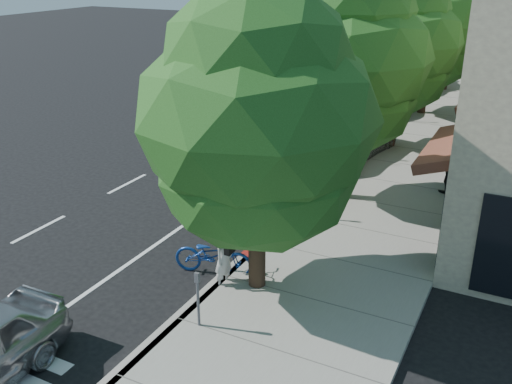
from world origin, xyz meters
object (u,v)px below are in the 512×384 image
Objects in this scene: street_tree_5 at (468,11)px; dark_sedan at (373,102)px; white_pickup at (387,74)px; pedestrian at (450,164)px; street_tree_1 at (349,61)px; street_tree_0 at (257,121)px; bicycle at (213,255)px; street_tree_4 at (454,5)px; dark_suv_far at (420,75)px; street_tree_2 at (399,44)px; street_tree_3 at (431,24)px; cyclist at (224,258)px; silver_suv at (342,139)px.

dark_sedan is at bearing -98.60° from street_tree_5.
street_tree_5 is 8.27m from white_pickup.
pedestrian is at bearing -63.04° from dark_sedan.
dark_sedan is (-2.05, -13.53, -3.29)m from street_tree_5.
street_tree_0 is at bearing -90.00° from street_tree_1.
dark_sedan reaches higher than bicycle.
street_tree_5 is (0.00, 6.00, -0.80)m from street_tree_4.
street_tree_1 is at bearing -86.14° from dark_suv_far.
bicycle is 16.32m from dark_sedan.
street_tree_2 is at bearing -20.26° from bicycle.
pedestrian is at bearing -75.33° from dark_suv_far.
street_tree_2 is 0.91× the size of street_tree_4.
street_tree_4 is at bearing 90.00° from street_tree_0.
bicycle is (-1.30, -23.83, -4.33)m from street_tree_4.
street_tree_4 is 1.13× the size of street_tree_5.
street_tree_3 is at bearing 90.00° from street_tree_1.
white_pickup is (-3.10, 5.00, -3.47)m from street_tree_3.
cyclist is (-0.73, -0.28, -3.31)m from street_tree_0.
street_tree_0 is 1.37× the size of dark_suv_far.
pedestrian is at bearing -79.48° from street_tree_4.
street_tree_4 is at bearing -0.11° from dark_suv_far.
street_tree_4 is at bearing 2.02° from cyclist.
street_tree_0 is 10.63m from silver_suv.
pedestrian is at bearing -73.52° from street_tree_3.
dark_sedan is 0.89× the size of dark_suv_far.
dark_suv_far is at bearing -13.75° from bicycle.
street_tree_4 is 3.90× the size of bicycle.
dark_sedan is at bearing 97.08° from street_tree_0.
street_tree_2 is 0.93× the size of street_tree_3.
street_tree_0 reaches higher than cyclist.
street_tree_3 reaches higher than dark_suv_far.
pedestrian is (2.99, -22.10, -2.92)m from street_tree_5.
street_tree_3 is at bearing -62.00° from white_pickup.
dark_suv_far is 16.68m from pedestrian.
cyclist is at bearing -78.46° from silver_suv.
silver_suv is at bearing -13.40° from bicycle.
street_tree_5 is (0.00, 12.00, -0.34)m from street_tree_3.
pedestrian reaches higher than cyclist.
street_tree_4 is at bearing 90.00° from street_tree_1.
silver_suv is 1.24× the size of dark_sedan.
street_tree_3 reaches higher than silver_suv.
dark_sedan is at bearing -105.21° from street_tree_4.
cyclist is (-0.73, -24.28, -4.04)m from street_tree_4.
street_tree_0 reaches higher than pedestrian.
white_pickup is at bearing 95.73° from dark_sedan.
street_tree_5 reaches higher than dark_suv_far.
silver_suv is at bearing -87.75° from dark_sedan.
street_tree_3 is at bearing 1.46° from cyclist.
white_pickup is at bearing -113.89° from street_tree_5.
dark_suv_far is at bearing 93.34° from street_tree_0.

